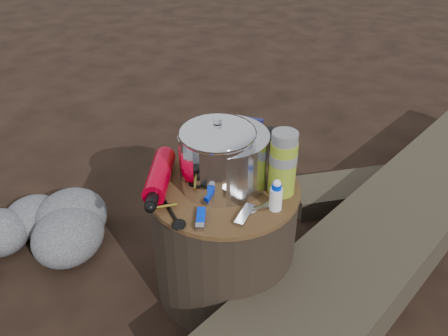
% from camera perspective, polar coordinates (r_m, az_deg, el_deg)
% --- Properties ---
extents(ground, '(60.00, 60.00, 0.00)m').
position_cam_1_polar(ground, '(1.68, 0.00, -13.79)').
color(ground, black).
rests_on(ground, ground).
extents(stump, '(0.45, 0.45, 0.41)m').
position_cam_1_polar(stump, '(1.54, 0.00, -8.53)').
color(stump, black).
rests_on(stump, ground).
extents(log_main, '(1.26, 1.99, 0.17)m').
position_cam_1_polar(log_main, '(1.92, 20.61, -5.83)').
color(log_main, '#372F24').
rests_on(log_main, ground).
extents(log_small, '(1.05, 0.67, 0.09)m').
position_cam_1_polar(log_small, '(2.22, 21.56, -1.71)').
color(log_small, '#372F24').
rests_on(log_small, ground).
extents(foil_windscreen, '(0.26, 0.26, 0.16)m').
position_cam_1_polar(foil_windscreen, '(1.39, -0.02, 1.15)').
color(foil_windscreen, '#B7B8BF').
rests_on(foil_windscreen, stump).
extents(camping_pot, '(0.21, 0.21, 0.21)m').
position_cam_1_polar(camping_pot, '(1.35, -0.77, 1.53)').
color(camping_pot, silver).
rests_on(camping_pot, stump).
extents(fuel_bottle, '(0.12, 0.28, 0.07)m').
position_cam_1_polar(fuel_bottle, '(1.41, -7.76, -0.91)').
color(fuel_bottle, '#C2001C').
rests_on(fuel_bottle, stump).
extents(thermos, '(0.08, 0.08, 0.19)m').
position_cam_1_polar(thermos, '(1.35, 7.09, 0.53)').
color(thermos, '#8CA324').
rests_on(thermos, stump).
extents(travel_mug, '(0.07, 0.07, 0.11)m').
position_cam_1_polar(travel_mug, '(1.49, 5.51, 2.33)').
color(travel_mug, black).
rests_on(travel_mug, stump).
extents(stuff_sack, '(0.15, 0.12, 0.10)m').
position_cam_1_polar(stuff_sack, '(1.53, -2.43, 3.21)').
color(stuff_sack, '#DBCB07').
rests_on(stuff_sack, stump).
extents(food_pouch, '(0.11, 0.03, 0.13)m').
position_cam_1_polar(food_pouch, '(1.53, 2.57, 3.70)').
color(food_pouch, '#15174D').
rests_on(food_pouch, stump).
extents(lighter, '(0.04, 0.09, 0.02)m').
position_cam_1_polar(lighter, '(1.29, -2.80, -5.85)').
color(lighter, '#002BE4').
rests_on(lighter, stump).
extents(multitool, '(0.04, 0.10, 0.01)m').
position_cam_1_polar(multitool, '(1.29, 2.50, -5.67)').
color(multitool, '#B8B9BE').
rests_on(multitool, stump).
extents(pot_grabber, '(0.10, 0.11, 0.01)m').
position_cam_1_polar(pot_grabber, '(1.32, 4.10, -4.90)').
color(pot_grabber, '#B8B9BE').
rests_on(pot_grabber, stump).
extents(spork, '(0.12, 0.13, 0.01)m').
position_cam_1_polar(spork, '(1.32, -6.48, -5.05)').
color(spork, black).
rests_on(spork, stump).
extents(squeeze_bottle, '(0.04, 0.04, 0.09)m').
position_cam_1_polar(squeeze_bottle, '(1.31, 6.27, -3.39)').
color(squeeze_bottle, white).
rests_on(squeeze_bottle, stump).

